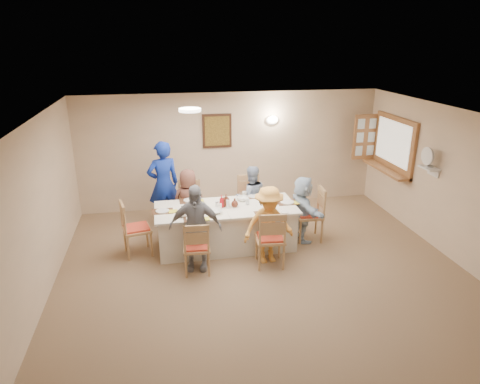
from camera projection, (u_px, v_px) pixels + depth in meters
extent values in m
plane|color=#78664E|center=(270.00, 287.00, 6.48)|extent=(7.00, 7.00, 0.00)
plane|color=beige|center=(231.00, 151.00, 9.29)|extent=(6.50, 0.00, 6.50)
plane|color=beige|center=(27.00, 229.00, 5.48)|extent=(0.00, 7.00, 7.00)
plane|color=beige|center=(475.00, 196.00, 6.63)|extent=(0.00, 7.00, 7.00)
plane|color=white|center=(275.00, 123.00, 5.63)|extent=(7.00, 7.00, 0.00)
cube|color=#381E13|center=(217.00, 131.00, 9.05)|extent=(0.62, 0.04, 0.72)
cube|color=black|center=(217.00, 131.00, 9.03)|extent=(0.52, 0.02, 0.62)
ellipsoid|color=white|center=(272.00, 120.00, 9.17)|extent=(0.26, 0.09, 0.18)
cylinder|color=white|center=(190.00, 110.00, 6.85)|extent=(0.36, 0.36, 0.05)
cube|color=#976437|center=(394.00, 144.00, 8.76)|extent=(0.06, 1.50, 1.15)
cube|color=#976437|center=(386.00, 169.00, 8.91)|extent=(0.30, 1.50, 0.05)
cube|color=#976437|center=(365.00, 137.00, 9.41)|extent=(0.55, 0.04, 1.00)
cube|color=white|center=(429.00, 168.00, 7.53)|extent=(0.22, 0.36, 0.03)
cube|color=white|center=(226.00, 227.00, 7.64)|extent=(2.47, 1.05, 0.76)
imported|color=brown|center=(189.00, 202.00, 8.07)|extent=(0.75, 0.60, 1.28)
imported|color=#8394B1|center=(251.00, 198.00, 8.28)|extent=(0.67, 0.54, 1.28)
imported|color=gray|center=(195.00, 228.00, 6.79)|extent=(0.98, 0.69, 1.44)
imported|color=#F3A746|center=(268.00, 225.00, 7.02)|extent=(0.97, 0.69, 1.33)
imported|color=silver|center=(303.00, 209.00, 7.81)|extent=(1.21, 0.56, 1.23)
imported|color=#122C99|center=(163.00, 184.00, 8.35)|extent=(0.84, 0.73, 1.73)
cube|color=#472B19|center=(194.00, 219.00, 7.01)|extent=(0.34, 0.25, 0.01)
cylinder|color=white|center=(194.00, 218.00, 7.01)|extent=(0.25, 0.25, 0.02)
cube|color=yellow|center=(205.00, 219.00, 6.99)|extent=(0.15, 0.15, 0.01)
cube|color=#472B19|center=(265.00, 213.00, 7.22)|extent=(0.34, 0.25, 0.01)
cylinder|color=white|center=(265.00, 213.00, 7.22)|extent=(0.25, 0.25, 0.02)
cube|color=yellow|center=(276.00, 213.00, 7.21)|extent=(0.13, 0.13, 0.01)
cube|color=#472B19|center=(190.00, 201.00, 7.79)|extent=(0.37, 0.28, 0.01)
cylinder|color=white|center=(190.00, 200.00, 7.78)|extent=(0.23, 0.23, 0.01)
cube|color=yellow|center=(200.00, 201.00, 7.77)|extent=(0.14, 0.14, 0.01)
cube|color=#472B19|center=(254.00, 196.00, 8.00)|extent=(0.32, 0.24, 0.01)
cylinder|color=white|center=(254.00, 196.00, 8.00)|extent=(0.23, 0.23, 0.01)
cube|color=yellow|center=(264.00, 196.00, 7.98)|extent=(0.15, 0.15, 0.01)
cube|color=#472B19|center=(162.00, 211.00, 7.31)|extent=(0.36, 0.27, 0.01)
cylinder|color=white|center=(162.00, 211.00, 7.31)|extent=(0.23, 0.23, 0.01)
cube|color=yellow|center=(173.00, 211.00, 7.29)|extent=(0.15, 0.15, 0.01)
cube|color=#472B19|center=(287.00, 202.00, 7.70)|extent=(0.37, 0.27, 0.01)
cylinder|color=white|center=(287.00, 202.00, 7.70)|extent=(0.25, 0.25, 0.02)
cube|color=yellow|center=(298.00, 202.00, 7.69)|extent=(0.14, 0.14, 0.01)
imported|color=white|center=(183.00, 215.00, 7.06)|extent=(0.16, 0.16, 0.09)
imported|color=white|center=(244.00, 194.00, 8.03)|extent=(0.14, 0.14, 0.08)
imported|color=white|center=(215.00, 212.00, 7.24)|extent=(0.26, 0.26, 0.06)
imported|color=white|center=(243.00, 198.00, 7.81)|extent=(0.37, 0.37, 0.07)
imported|color=#AD0E16|center=(222.00, 201.00, 7.45)|extent=(0.15, 0.15, 0.23)
imported|color=#542516|center=(226.00, 200.00, 7.51)|extent=(0.12, 0.12, 0.22)
imported|color=#542516|center=(235.00, 203.00, 7.49)|extent=(0.14, 0.14, 0.16)
cylinder|color=silver|center=(217.00, 204.00, 7.51)|extent=(0.06, 0.06, 0.09)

